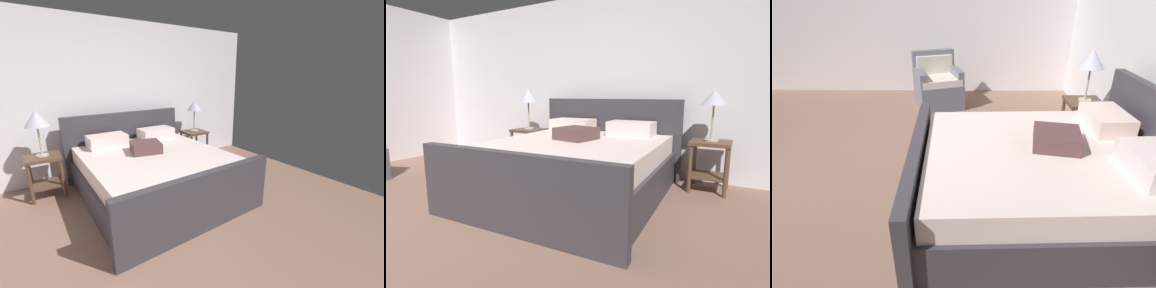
# 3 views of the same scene
# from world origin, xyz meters

# --- Properties ---
(ground_plane) EXTENTS (6.24, 6.18, 0.02)m
(ground_plane) POSITION_xyz_m (0.00, 0.00, -0.01)
(ground_plane) COLOR #886553
(wall_back) EXTENTS (6.36, 0.12, 2.58)m
(wall_back) POSITION_xyz_m (0.00, 3.15, 1.29)
(wall_back) COLOR silver
(wall_back) RESTS_ON ground
(bed) EXTENTS (2.07, 2.33, 1.07)m
(bed) POSITION_xyz_m (0.46, 1.86, 0.34)
(bed) COLOR #39363C
(bed) RESTS_ON ground
(nightstand_right) EXTENTS (0.44, 0.44, 0.60)m
(nightstand_right) POSITION_xyz_m (1.78, 2.74, 0.40)
(nightstand_right) COLOR brown
(nightstand_right) RESTS_ON ground
(table_lamp_right) EXTENTS (0.29, 0.29, 0.59)m
(table_lamp_right) POSITION_xyz_m (1.78, 2.74, 1.08)
(table_lamp_right) COLOR #B7B293
(table_lamp_right) RESTS_ON nightstand_right
(nightstand_left) EXTENTS (0.44, 0.44, 0.60)m
(nightstand_left) POSITION_xyz_m (-0.84, 2.64, 0.40)
(nightstand_left) COLOR brown
(nightstand_left) RESTS_ON ground
(table_lamp_left) EXTENTS (0.31, 0.31, 0.63)m
(table_lamp_left) POSITION_xyz_m (-0.84, 2.64, 1.11)
(table_lamp_left) COLOR #B7B293
(table_lamp_left) RESTS_ON nightstand_left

